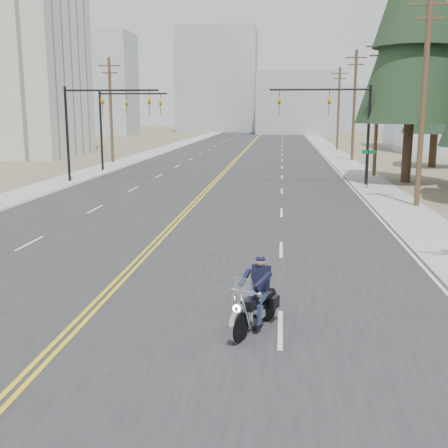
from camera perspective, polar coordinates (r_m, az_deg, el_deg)
The scene contains 21 objects.
ground_plane at distance 11.41m, azimuth -21.55°, elevation -16.59°, with size 400.00×400.00×0.00m, color #776D56.
road at distance 79.20m, azimuth 2.28°, elevation 7.61°, with size 20.00×200.00×0.01m, color #303033.
sidewalk_left at distance 80.74m, azimuth -5.97°, elevation 7.63°, with size 3.00×200.00×0.01m, color #A5A5A0.
sidewalk_right at distance 79.31m, azimuth 10.67°, elevation 7.43°, with size 3.00×200.00×0.01m, color #A5A5A0.
traffic_mast_left at distance 43.18m, azimuth -13.20°, elevation 10.74°, with size 7.10×0.26×7.00m.
traffic_mast_right at distance 41.07m, azimuth 11.69°, elevation 10.78°, with size 7.10×0.26×7.00m.
traffic_mast_far at distance 50.91m, azimuth -10.60°, elevation 10.82°, with size 6.10×0.26×7.00m.
street_sign at distance 39.46m, azimuth 14.44°, elevation 6.08°, with size 0.90×0.06×2.62m.
utility_pole_b at distance 32.76m, azimuth 19.63°, elevation 12.11°, with size 2.20×0.30×11.50m.
utility_pole_c at distance 47.48m, azimuth 15.33°, elevation 11.63°, with size 2.20×0.30×11.00m.
utility_pole_d at distance 62.34m, azimuth 13.09°, elevation 11.82°, with size 2.20×0.30×11.50m.
utility_pole_e at distance 79.23m, azimuth 11.56°, elevation 11.54°, with size 2.20×0.30×11.00m.
utility_pole_left at distance 59.49m, azimuth -11.43°, elevation 11.43°, with size 2.20×0.30×10.50m.
haze_bldg_a at distance 130.28m, azimuth -12.36°, elevation 13.68°, with size 14.00×12.00×22.00m, color #B7BCC6.
haze_bldg_b at distance 133.92m, azimuth 7.32°, elevation 12.07°, with size 18.00×14.00×14.00m, color #ADB2B7.
haze_bldg_d at distance 150.04m, azimuth -0.66°, elevation 14.36°, with size 20.00×15.00×26.00m, color #ADB2B7.
haze_bldg_e at distance 160.13m, azimuth 13.31°, elevation 11.37°, with size 14.00×14.00×12.00m, color #B7BCC6.
haze_bldg_f at distance 149.37m, azimuth -16.09°, elevation 12.03°, with size 12.00×12.00×16.00m, color #ADB2B7.
motorcyclist at distance 13.52m, azimuth 3.13°, elevation -7.23°, with size 0.98×2.29×1.78m, color black, non-canonical shape.
conifer_tall at distance 44.41m, azimuth 18.97°, elevation 20.23°, with size 7.82×7.82×21.73m.
conifer_far at distance 56.92m, azimuth 21.00°, elevation 14.63°, with size 5.95×5.95×15.94m.
Camera 1 is at (4.95, -8.87, 5.20)m, focal length 45.00 mm.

